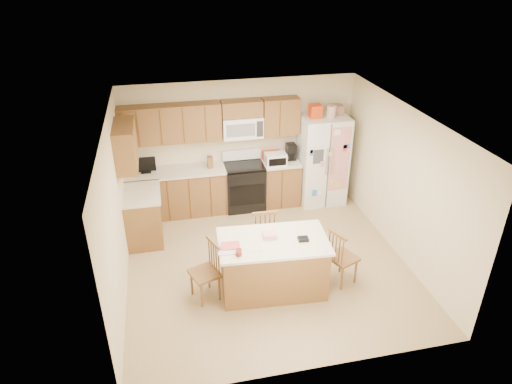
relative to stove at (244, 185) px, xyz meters
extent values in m
plane|color=olive|center=(0.00, -1.94, -0.47)|extent=(4.50, 4.50, 0.00)
cube|color=beige|center=(0.00, 0.31, 0.78)|extent=(4.50, 0.10, 2.50)
cube|color=beige|center=(0.00, -4.19, 0.78)|extent=(4.50, 0.10, 2.50)
cube|color=beige|center=(-2.25, -1.94, 0.78)|extent=(0.10, 4.50, 2.50)
cube|color=beige|center=(2.25, -1.94, 0.78)|extent=(0.10, 4.50, 2.50)
cube|color=white|center=(0.00, -1.94, 2.03)|extent=(4.50, 4.50, 0.04)
cube|color=brown|center=(-1.31, 0.01, -0.03)|extent=(1.87, 0.60, 0.88)
cube|color=brown|center=(0.74, 0.01, -0.03)|extent=(0.72, 0.60, 0.88)
cube|color=brown|center=(-1.95, -0.76, -0.03)|extent=(0.60, 0.95, 0.88)
cube|color=beige|center=(-1.31, 0.00, 0.43)|extent=(1.87, 0.64, 0.04)
cube|color=beige|center=(0.74, 0.00, 0.43)|extent=(0.72, 0.64, 0.04)
cube|color=beige|center=(-1.94, -0.76, 0.43)|extent=(0.64, 0.95, 0.04)
cube|color=brown|center=(-1.32, 0.15, 1.33)|extent=(1.85, 0.33, 0.70)
cube|color=brown|center=(0.75, 0.15, 1.33)|extent=(0.70, 0.33, 0.70)
cube|color=brown|center=(0.00, 0.15, 1.53)|extent=(0.76, 0.33, 0.29)
cube|color=brown|center=(-2.08, -0.76, 1.33)|extent=(0.33, 0.95, 0.70)
cube|color=#51350E|center=(-1.90, -0.02, 1.33)|extent=(0.02, 0.01, 0.66)
cube|color=#51350E|center=(-1.90, -0.29, -0.03)|extent=(0.02, 0.01, 0.84)
cube|color=#51350E|center=(-1.50, -0.02, 1.33)|extent=(0.02, 0.01, 0.66)
cube|color=#51350E|center=(-1.50, -0.29, -0.03)|extent=(0.02, 0.01, 0.84)
cube|color=#51350E|center=(-1.10, -0.02, 1.33)|extent=(0.02, 0.01, 0.66)
cube|color=#51350E|center=(-1.10, -0.29, -0.03)|extent=(0.02, 0.01, 0.84)
cube|color=#51350E|center=(-0.70, -0.02, 1.33)|extent=(0.01, 0.01, 0.66)
cube|color=#51350E|center=(-0.70, -0.29, -0.03)|extent=(0.01, 0.01, 0.84)
cube|color=#51350E|center=(0.70, -0.02, 1.33)|extent=(0.01, 0.01, 0.66)
cube|color=#51350E|center=(0.70, -0.29, -0.03)|extent=(0.01, 0.01, 0.84)
cube|color=white|center=(0.00, 0.12, 1.18)|extent=(0.76, 0.38, 0.40)
cube|color=slate|center=(-0.06, -0.07, 1.18)|extent=(0.54, 0.01, 0.24)
cube|color=#262626|center=(0.30, -0.07, 1.18)|extent=(0.12, 0.01, 0.30)
cube|color=brown|center=(-0.65, 0.01, 0.56)|extent=(0.10, 0.14, 0.22)
cube|color=black|center=(-1.85, 0.03, 0.46)|extent=(0.18, 0.12, 0.02)
cube|color=black|center=(-1.85, 0.03, 0.62)|extent=(0.38, 0.03, 0.28)
cube|color=red|center=(0.58, 0.09, 0.54)|extent=(0.35, 0.22, 0.18)
cube|color=white|center=(0.60, -0.14, 0.56)|extent=(0.40, 0.28, 0.23)
cube|color=black|center=(0.60, -0.28, 0.56)|extent=(0.34, 0.01, 0.15)
cube|color=black|center=(0.96, 0.06, 0.61)|extent=(0.18, 0.22, 0.32)
cylinder|color=black|center=(0.96, -0.01, 0.54)|extent=(0.12, 0.12, 0.12)
cube|color=black|center=(0.00, -0.01, -0.03)|extent=(0.76, 0.64, 0.88)
cube|color=black|center=(0.00, -0.33, -0.05)|extent=(0.68, 0.01, 0.42)
cube|color=black|center=(0.00, -0.01, 0.43)|extent=(0.76, 0.64, 0.03)
cube|color=white|center=(0.00, 0.25, 0.56)|extent=(0.76, 0.10, 0.20)
cube|color=white|center=(1.57, -0.06, 0.43)|extent=(0.90, 0.75, 1.80)
cube|color=#4C4C4C|center=(1.57, -0.44, 0.43)|extent=(0.02, 0.01, 1.75)
cube|color=silver|center=(1.52, -0.47, 0.58)|extent=(0.02, 0.03, 0.55)
cube|color=silver|center=(1.62, -0.47, 0.58)|extent=(0.02, 0.03, 0.55)
cube|color=#3F3F44|center=(1.35, -0.44, 0.68)|extent=(0.20, 0.01, 0.28)
cube|color=#D84C59|center=(1.77, -0.44, 0.58)|extent=(0.42, 0.01, 1.30)
cube|color=red|center=(1.37, -0.06, 1.45)|extent=(0.22, 0.22, 0.24)
cylinder|color=#D1A992|center=(1.67, -0.11, 1.44)|extent=(0.18, 0.18, 0.22)
cube|color=#966C5D|center=(1.85, 0.02, 1.42)|extent=(0.18, 0.20, 0.18)
cube|color=brown|center=(-0.06, -2.59, -0.06)|extent=(1.57, 0.96, 0.83)
cube|color=beige|center=(-0.06, -2.59, 0.38)|extent=(1.66, 1.04, 0.04)
cylinder|color=red|center=(-0.62, -2.84, 0.43)|extent=(0.08, 0.08, 0.06)
cylinder|color=white|center=(-0.62, -2.84, 0.45)|extent=(0.09, 0.09, 0.09)
cube|color=pink|center=(-0.09, -2.50, 0.44)|extent=(0.21, 0.16, 0.07)
cube|color=black|center=(0.36, -2.68, 0.42)|extent=(0.16, 0.13, 0.04)
cube|color=white|center=(-0.74, -2.70, 0.41)|extent=(0.32, 0.26, 0.01)
cube|color=#D84C4C|center=(-0.70, -2.62, 0.42)|extent=(0.27, 0.22, 0.01)
cylinder|color=white|center=(-0.35, -2.82, 0.41)|extent=(0.14, 0.04, 0.01)
cube|color=brown|center=(-1.08, -2.58, -0.04)|extent=(0.50, 0.52, 0.04)
cylinder|color=brown|center=(-1.28, -2.48, -0.27)|extent=(0.03, 0.03, 0.41)
cylinder|color=brown|center=(-1.16, -2.78, -0.27)|extent=(0.03, 0.03, 0.41)
cylinder|color=brown|center=(-1.01, -2.37, -0.27)|extent=(0.03, 0.03, 0.41)
cylinder|color=brown|center=(-0.89, -2.68, -0.27)|extent=(0.03, 0.03, 0.41)
cylinder|color=brown|center=(-0.98, -2.39, 0.21)|extent=(0.02, 0.02, 0.46)
cylinder|color=brown|center=(-0.96, -2.45, 0.21)|extent=(0.02, 0.02, 0.46)
cylinder|color=brown|center=(-0.93, -2.52, 0.21)|extent=(0.02, 0.02, 0.46)
cylinder|color=brown|center=(-0.90, -2.59, 0.21)|extent=(0.02, 0.02, 0.46)
cylinder|color=brown|center=(-0.88, -2.66, 0.21)|extent=(0.02, 0.02, 0.46)
cube|color=brown|center=(-0.93, -2.52, 0.44)|extent=(0.17, 0.38, 0.05)
cube|color=brown|center=(-0.03, -1.80, -0.02)|extent=(0.44, 0.42, 0.05)
cylinder|color=brown|center=(0.14, -1.65, -0.25)|extent=(0.04, 0.04, 0.44)
cylinder|color=brown|center=(-0.20, -1.64, -0.25)|extent=(0.04, 0.04, 0.44)
cylinder|color=brown|center=(0.14, -1.95, -0.25)|extent=(0.04, 0.04, 0.44)
cylinder|color=brown|center=(-0.21, -1.94, -0.25)|extent=(0.04, 0.04, 0.44)
cylinder|color=brown|center=(0.11, -1.97, 0.25)|extent=(0.02, 0.02, 0.49)
cylinder|color=brown|center=(0.04, -1.97, 0.25)|extent=(0.02, 0.02, 0.49)
cylinder|color=brown|center=(-0.04, -1.97, 0.25)|extent=(0.02, 0.02, 0.49)
cylinder|color=brown|center=(-0.12, -1.97, 0.25)|extent=(0.02, 0.02, 0.49)
cylinder|color=brown|center=(-0.19, -1.96, 0.25)|extent=(0.02, 0.02, 0.49)
cube|color=brown|center=(-0.04, -1.97, 0.49)|extent=(0.41, 0.05, 0.05)
cube|color=brown|center=(1.02, -2.64, -0.04)|extent=(0.52, 0.53, 0.04)
cylinder|color=brown|center=(1.22, -2.74, -0.26)|extent=(0.04, 0.04, 0.42)
cylinder|color=brown|center=(1.10, -2.43, -0.26)|extent=(0.04, 0.04, 0.42)
cylinder|color=brown|center=(0.95, -2.85, -0.26)|extent=(0.04, 0.04, 0.42)
cylinder|color=brown|center=(0.83, -2.54, -0.26)|extent=(0.04, 0.04, 0.42)
cylinder|color=brown|center=(0.93, -2.84, 0.22)|extent=(0.02, 0.02, 0.47)
cylinder|color=brown|center=(0.90, -2.77, 0.22)|extent=(0.02, 0.02, 0.47)
cylinder|color=brown|center=(0.87, -2.70, 0.22)|extent=(0.02, 0.02, 0.47)
cylinder|color=brown|center=(0.84, -2.64, 0.22)|extent=(0.02, 0.02, 0.47)
cylinder|color=brown|center=(0.81, -2.57, 0.22)|extent=(0.02, 0.02, 0.47)
cube|color=brown|center=(0.87, -2.70, 0.45)|extent=(0.19, 0.37, 0.05)
camera|label=1|loc=(-1.47, -7.91, 4.12)|focal=32.00mm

